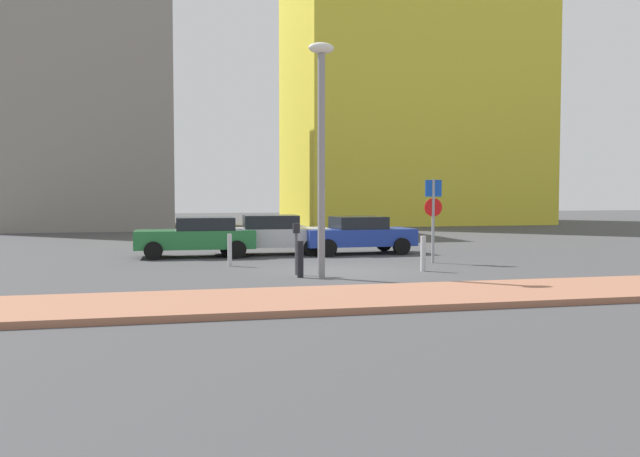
% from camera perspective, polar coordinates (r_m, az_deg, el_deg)
% --- Properties ---
extents(ground_plane, '(120.00, 120.00, 0.00)m').
position_cam_1_polar(ground_plane, '(20.06, 1.84, -3.63)').
color(ground_plane, '#424244').
extents(sidewalk_brick, '(40.00, 3.16, 0.14)m').
position_cam_1_polar(sidewalk_brick, '(15.01, 7.20, -5.62)').
color(sidewalk_brick, '#9E664C').
rests_on(sidewalk_brick, ground).
extents(parked_car_green, '(4.28, 2.06, 1.43)m').
position_cam_1_polar(parked_car_green, '(25.01, -10.17, -0.63)').
color(parked_car_green, '#237238').
rests_on(parked_car_green, ground).
extents(parked_car_silver, '(4.54, 2.25, 1.48)m').
position_cam_1_polar(parked_car_silver, '(25.67, -4.27, -0.47)').
color(parked_car_silver, '#B7BABF').
rests_on(parked_car_silver, ground).
extents(parked_car_blue, '(4.27, 2.20, 1.42)m').
position_cam_1_polar(parked_car_blue, '(25.97, 3.15, -0.49)').
color(parked_car_blue, '#1E389E').
rests_on(parked_car_blue, ground).
extents(parking_sign_post, '(0.60, 0.10, 2.76)m').
position_cam_1_polar(parking_sign_post, '(22.78, 9.42, 1.50)').
color(parking_sign_post, gray).
rests_on(parking_sign_post, ground).
extents(parking_meter, '(0.18, 0.14, 1.46)m').
position_cam_1_polar(parking_meter, '(19.20, -1.99, -1.10)').
color(parking_meter, '#4C4C51').
rests_on(parking_meter, ground).
extents(street_lamp, '(0.70, 0.36, 6.33)m').
position_cam_1_polar(street_lamp, '(18.54, 0.11, 7.50)').
color(street_lamp, gray).
rests_on(street_lamp, ground).
extents(traffic_bollard_near, '(0.14, 0.14, 1.02)m').
position_cam_1_polar(traffic_bollard_near, '(21.76, -7.54, -1.79)').
color(traffic_bollard_near, '#B7B7BC').
rests_on(traffic_bollard_near, ground).
extents(traffic_bollard_mid, '(0.16, 0.16, 1.04)m').
position_cam_1_polar(traffic_bollard_mid, '(20.38, 8.59, -2.08)').
color(traffic_bollard_mid, '#B7B7BC').
rests_on(traffic_bollard_mid, ground).
extents(traffic_bollard_far, '(0.17, 0.17, 1.00)m').
position_cam_1_polar(traffic_bollard_far, '(18.66, -1.65, -2.58)').
color(traffic_bollard_far, black).
rests_on(traffic_bollard_far, ground).
extents(building_colorful_midrise, '(18.01, 13.28, 29.97)m').
position_cam_1_polar(building_colorful_midrise, '(55.34, 7.42, 16.20)').
color(building_colorful_midrise, gold).
rests_on(building_colorful_midrise, ground).
extents(building_under_construction, '(11.23, 11.44, 19.34)m').
position_cam_1_polar(building_under_construction, '(48.44, -19.07, 11.56)').
color(building_under_construction, gray).
rests_on(building_under_construction, ground).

